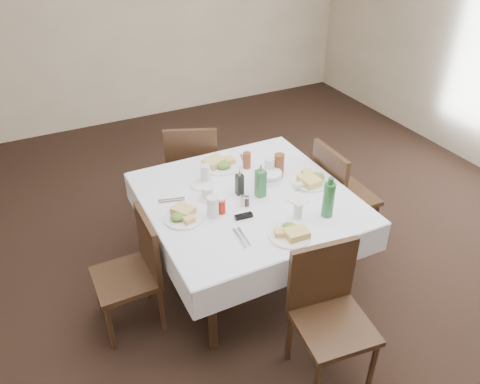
{
  "coord_description": "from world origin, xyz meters",
  "views": [
    {
      "loc": [
        -1.37,
        -2.3,
        2.61
      ],
      "look_at": [
        -0.14,
        0.16,
        0.8
      ],
      "focal_mm": 35.0,
      "sensor_mm": 36.0,
      "label": 1
    }
  ],
  "objects_px": {
    "oil_cruet_dark": "(240,184)",
    "bread_basket": "(269,176)",
    "water_s": "(298,210)",
    "water_w": "(213,207)",
    "chair_north": "(193,166)",
    "dining_table": "(247,205)",
    "ketchup_bottle": "(222,206)",
    "chair_west": "(136,266)",
    "water_e": "(269,167)",
    "water_n": "(206,173)",
    "green_bottle": "(329,199)",
    "chair_east": "(338,191)",
    "oil_cruet_green": "(261,182)",
    "chair_south": "(328,306)",
    "coffee_mug": "(208,193)"
  },
  "relations": [
    {
      "from": "chair_east",
      "to": "oil_cruet_green",
      "type": "relative_size",
      "value": 3.53
    },
    {
      "from": "water_s",
      "to": "oil_cruet_green",
      "type": "xyz_separation_m",
      "value": [
        -0.1,
        0.34,
        0.06
      ]
    },
    {
      "from": "water_n",
      "to": "coffee_mug",
      "type": "xyz_separation_m",
      "value": [
        -0.08,
        -0.22,
        -0.02
      ]
    },
    {
      "from": "water_n",
      "to": "green_bottle",
      "type": "height_order",
      "value": "green_bottle"
    },
    {
      "from": "chair_west",
      "to": "ketchup_bottle",
      "type": "height_order",
      "value": "ketchup_bottle"
    },
    {
      "from": "oil_cruet_green",
      "to": "coffee_mug",
      "type": "height_order",
      "value": "oil_cruet_green"
    },
    {
      "from": "chair_north",
      "to": "oil_cruet_green",
      "type": "height_order",
      "value": "oil_cruet_green"
    },
    {
      "from": "chair_south",
      "to": "oil_cruet_dark",
      "type": "bearing_deg",
      "value": 95.45
    },
    {
      "from": "chair_west",
      "to": "water_e",
      "type": "height_order",
      "value": "water_e"
    },
    {
      "from": "oil_cruet_dark",
      "to": "oil_cruet_green",
      "type": "relative_size",
      "value": 0.77
    },
    {
      "from": "water_e",
      "to": "oil_cruet_green",
      "type": "height_order",
      "value": "oil_cruet_green"
    },
    {
      "from": "bread_basket",
      "to": "ketchup_bottle",
      "type": "height_order",
      "value": "ketchup_bottle"
    },
    {
      "from": "oil_cruet_green",
      "to": "chair_north",
      "type": "bearing_deg",
      "value": 97.94
    },
    {
      "from": "water_e",
      "to": "ketchup_bottle",
      "type": "relative_size",
      "value": 1.2
    },
    {
      "from": "chair_east",
      "to": "dining_table",
      "type": "bearing_deg",
      "value": -177.0
    },
    {
      "from": "water_n",
      "to": "ketchup_bottle",
      "type": "relative_size",
      "value": 1.15
    },
    {
      "from": "dining_table",
      "to": "oil_cruet_green",
      "type": "height_order",
      "value": "oil_cruet_green"
    },
    {
      "from": "dining_table",
      "to": "water_e",
      "type": "relative_size",
      "value": 10.09
    },
    {
      "from": "dining_table",
      "to": "bread_basket",
      "type": "height_order",
      "value": "bread_basket"
    },
    {
      "from": "oil_cruet_dark",
      "to": "green_bottle",
      "type": "height_order",
      "value": "green_bottle"
    },
    {
      "from": "dining_table",
      "to": "water_n",
      "type": "distance_m",
      "value": 0.39
    },
    {
      "from": "chair_east",
      "to": "coffee_mug",
      "type": "relative_size",
      "value": 7.19
    },
    {
      "from": "ketchup_bottle",
      "to": "water_s",
      "type": "bearing_deg",
      "value": -32.52
    },
    {
      "from": "water_s",
      "to": "water_w",
      "type": "height_order",
      "value": "water_w"
    },
    {
      "from": "oil_cruet_dark",
      "to": "green_bottle",
      "type": "distance_m",
      "value": 0.64
    },
    {
      "from": "dining_table",
      "to": "bread_basket",
      "type": "distance_m",
      "value": 0.29
    },
    {
      "from": "dining_table",
      "to": "chair_south",
      "type": "distance_m",
      "value": 0.95
    },
    {
      "from": "water_s",
      "to": "water_w",
      "type": "relative_size",
      "value": 0.77
    },
    {
      "from": "water_s",
      "to": "chair_south",
      "type": "bearing_deg",
      "value": -102.68
    },
    {
      "from": "bread_basket",
      "to": "water_e",
      "type": "bearing_deg",
      "value": 61.43
    },
    {
      "from": "chair_south",
      "to": "water_e",
      "type": "xyz_separation_m",
      "value": [
        0.22,
        1.12,
        0.31
      ]
    },
    {
      "from": "water_n",
      "to": "bread_basket",
      "type": "bearing_deg",
      "value": -24.42
    },
    {
      "from": "dining_table",
      "to": "chair_east",
      "type": "height_order",
      "value": "chair_east"
    },
    {
      "from": "water_s",
      "to": "oil_cruet_dark",
      "type": "height_order",
      "value": "oil_cruet_dark"
    },
    {
      "from": "chair_south",
      "to": "water_s",
      "type": "distance_m",
      "value": 0.65
    },
    {
      "from": "water_s",
      "to": "oil_cruet_green",
      "type": "bearing_deg",
      "value": 106.2
    },
    {
      "from": "oil_cruet_dark",
      "to": "ketchup_bottle",
      "type": "relative_size",
      "value": 1.74
    },
    {
      "from": "chair_north",
      "to": "water_w",
      "type": "bearing_deg",
      "value": -103.84
    },
    {
      "from": "oil_cruet_dark",
      "to": "water_e",
      "type": "bearing_deg",
      "value": 22.52
    },
    {
      "from": "water_s",
      "to": "oil_cruet_dark",
      "type": "bearing_deg",
      "value": 117.29
    },
    {
      "from": "chair_north",
      "to": "dining_table",
      "type": "bearing_deg",
      "value": -86.81
    },
    {
      "from": "oil_cruet_dark",
      "to": "bread_basket",
      "type": "bearing_deg",
      "value": 13.77
    },
    {
      "from": "coffee_mug",
      "to": "chair_west",
      "type": "bearing_deg",
      "value": -165.71
    },
    {
      "from": "water_w",
      "to": "coffee_mug",
      "type": "distance_m",
      "value": 0.21
    },
    {
      "from": "bread_basket",
      "to": "green_bottle",
      "type": "xyz_separation_m",
      "value": [
        0.12,
        -0.56,
        0.1
      ]
    },
    {
      "from": "chair_south",
      "to": "ketchup_bottle",
      "type": "bearing_deg",
      "value": 110.07
    },
    {
      "from": "dining_table",
      "to": "oil_cruet_dark",
      "type": "relative_size",
      "value": 6.97
    },
    {
      "from": "chair_west",
      "to": "bread_basket",
      "type": "relative_size",
      "value": 4.2
    },
    {
      "from": "chair_east",
      "to": "chair_west",
      "type": "height_order",
      "value": "chair_east"
    },
    {
      "from": "chair_north",
      "to": "water_e",
      "type": "bearing_deg",
      "value": -66.35
    }
  ]
}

